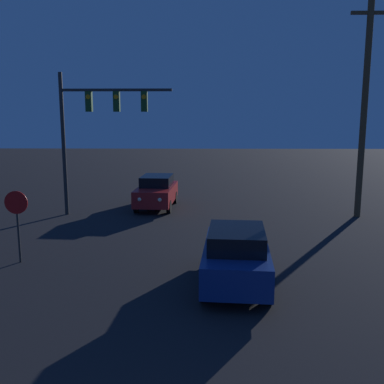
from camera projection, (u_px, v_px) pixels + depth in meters
name	position (u px, v px, depth m)	size (l,w,h in m)	color
car_near	(236.00, 256.00, 11.56)	(2.02, 4.06, 1.61)	navy
car_far	(157.00, 191.00, 21.55)	(1.96, 4.04, 1.61)	#B21E1E
traffic_signal_mast	(94.00, 119.00, 19.37)	(5.09, 0.30, 6.50)	#2D2D2D
stop_sign	(17.00, 213.00, 13.23)	(0.72, 0.07, 2.29)	#2D2D2D
utility_pole	(365.00, 104.00, 18.84)	(1.67, 0.28, 9.90)	brown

